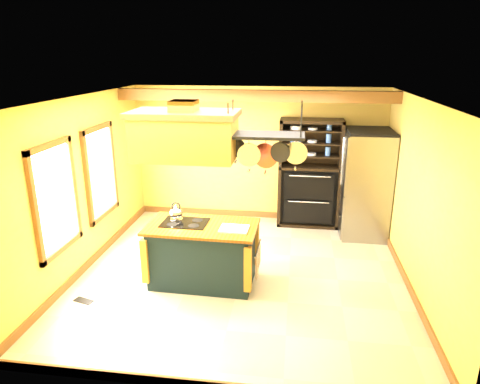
% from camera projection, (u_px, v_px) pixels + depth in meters
% --- Properties ---
extents(floor, '(5.00, 5.00, 0.00)m').
position_uv_depth(floor, '(242.00, 273.00, 6.72)').
color(floor, beige).
rests_on(floor, ground).
extents(ceiling, '(5.00, 5.00, 0.00)m').
position_uv_depth(ceiling, '(242.00, 99.00, 5.90)').
color(ceiling, white).
rests_on(ceiling, wall_back).
extents(wall_back, '(5.00, 0.02, 2.70)m').
position_uv_depth(wall_back, '(258.00, 154.00, 8.67)').
color(wall_back, gold).
rests_on(wall_back, floor).
extents(wall_front, '(5.00, 0.02, 2.70)m').
position_uv_depth(wall_front, '(207.00, 274.00, 3.95)').
color(wall_front, gold).
rests_on(wall_front, floor).
extents(wall_left, '(0.02, 5.00, 2.70)m').
position_uv_depth(wall_left, '(82.00, 185.00, 6.63)').
color(wall_left, gold).
rests_on(wall_left, floor).
extents(wall_right, '(0.02, 5.00, 2.70)m').
position_uv_depth(wall_right, '(419.00, 199.00, 5.99)').
color(wall_right, gold).
rests_on(wall_right, floor).
extents(ceiling_beam, '(5.00, 0.15, 0.20)m').
position_uv_depth(ceiling_beam, '(255.00, 96.00, 7.53)').
color(ceiling_beam, brown).
rests_on(ceiling_beam, ceiling).
extents(window_near, '(0.06, 1.06, 1.56)m').
position_uv_depth(window_near, '(56.00, 199.00, 5.85)').
color(window_near, brown).
rests_on(window_near, wall_left).
extents(window_far, '(0.06, 1.06, 1.56)m').
position_uv_depth(window_far, '(101.00, 172.00, 7.17)').
color(window_far, brown).
rests_on(window_far, wall_left).
extents(kitchen_island, '(1.63, 0.94, 1.11)m').
position_uv_depth(kitchen_island, '(203.00, 253.00, 6.34)').
color(kitchen_island, '#13242D').
rests_on(kitchen_island, floor).
extents(range_hood, '(1.46, 0.83, 0.80)m').
position_uv_depth(range_hood, '(185.00, 134.00, 5.82)').
color(range_hood, '#BF782F').
rests_on(range_hood, ceiling).
extents(pot_rack, '(1.12, 0.52, 0.92)m').
position_uv_depth(pot_rack, '(266.00, 143.00, 5.72)').
color(pot_rack, black).
rests_on(pot_rack, ceiling).
extents(refrigerator, '(0.84, 1.00, 1.96)m').
position_uv_depth(refrigerator, '(365.00, 186.00, 7.96)').
color(refrigerator, gray).
rests_on(refrigerator, floor).
extents(hutch, '(1.20, 0.55, 2.12)m').
position_uv_depth(hutch, '(309.00, 184.00, 8.47)').
color(hutch, black).
rests_on(hutch, floor).
extents(floor_register, '(0.30, 0.19, 0.01)m').
position_uv_depth(floor_register, '(84.00, 301.00, 5.97)').
color(floor_register, black).
rests_on(floor_register, floor).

